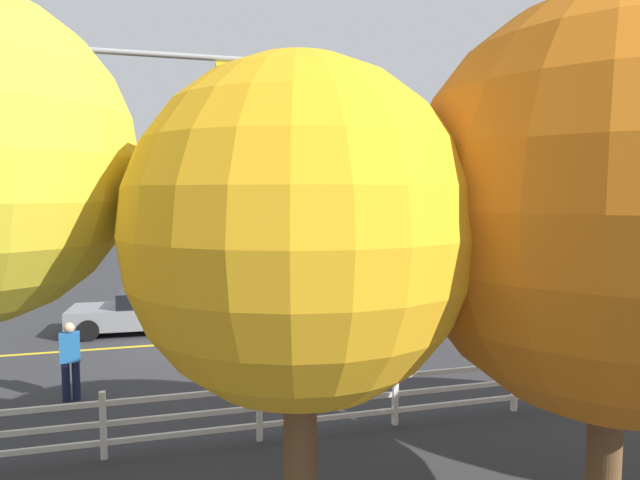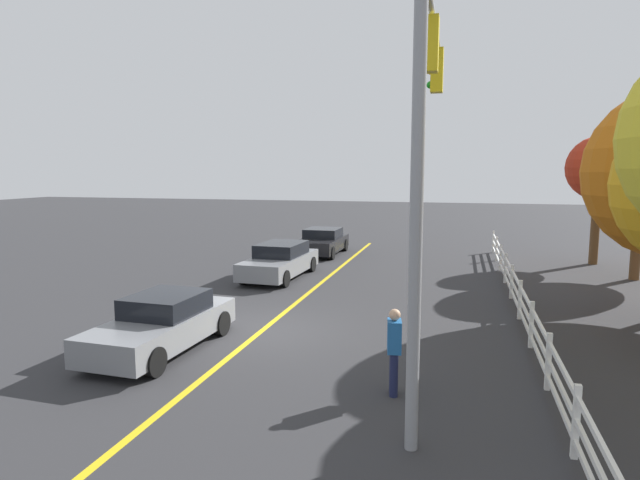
# 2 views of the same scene
# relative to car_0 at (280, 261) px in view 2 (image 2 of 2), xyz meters

# --- Properties ---
(ground_plane) EXTENTS (120.00, 120.00, 0.00)m
(ground_plane) POSITION_rel_car_0_xyz_m (7.01, 1.87, -0.68)
(ground_plane) COLOR #2D2D30
(lane_center_stripe) EXTENTS (28.00, 0.16, 0.01)m
(lane_center_stripe) POSITION_rel_car_0_xyz_m (3.01, 1.87, -0.67)
(lane_center_stripe) COLOR gold
(lane_center_stripe) RESTS_ON ground_plane
(signal_assembly) EXTENTS (6.50, 0.38, 7.62)m
(signal_assembly) POSITION_rel_car_0_xyz_m (10.33, 6.29, 4.63)
(signal_assembly) COLOR gray
(signal_assembly) RESTS_ON ground_plane
(car_0) EXTENTS (4.80, 2.05, 1.38)m
(car_0) POSITION_rel_car_0_xyz_m (0.00, 0.00, 0.00)
(car_0) COLOR slate
(car_0) RESTS_ON ground_plane
(car_1) EXTENTS (4.43, 1.98, 1.33)m
(car_1) POSITION_rel_car_0_xyz_m (9.00, 0.12, -0.04)
(car_1) COLOR slate
(car_1) RESTS_ON ground_plane
(car_2) EXTENTS (4.30, 2.02, 1.32)m
(car_2) POSITION_rel_car_0_xyz_m (-6.21, 0.15, -0.03)
(car_2) COLOR black
(car_2) RESTS_ON ground_plane
(pedestrian) EXTENTS (0.44, 0.32, 1.69)m
(pedestrian) POSITION_rel_car_0_xyz_m (10.20, 5.79, 0.25)
(pedestrian) COLOR #191E3F
(pedestrian) RESTS_ON ground_plane
(white_rail_fence) EXTENTS (26.10, 0.10, 1.15)m
(white_rail_fence) POSITION_rel_car_0_xyz_m (4.01, 8.69, -0.08)
(white_rail_fence) COLOR white
(white_rail_fence) RESTS_ON ground_plane
(tree_4) EXTENTS (2.87, 2.87, 5.84)m
(tree_4) POSITION_rel_car_0_xyz_m (-6.58, 12.95, 3.67)
(tree_4) COLOR brown
(tree_4) RESTS_ON ground_plane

